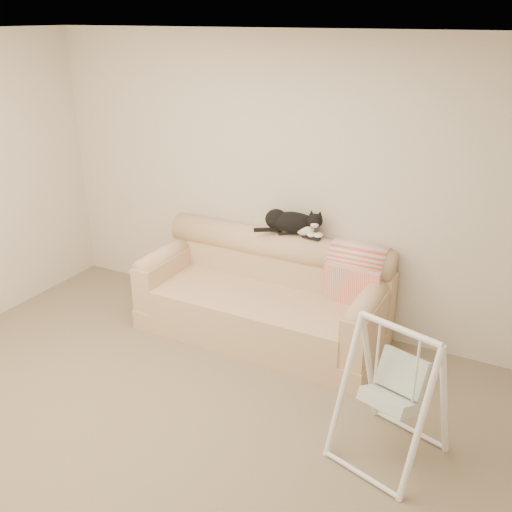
{
  "coord_description": "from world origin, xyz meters",
  "views": [
    {
      "loc": [
        2.0,
        -2.48,
        2.71
      ],
      "look_at": [
        0.02,
        1.27,
        0.9
      ],
      "focal_mm": 40.0,
      "sensor_mm": 36.0,
      "label": 1
    }
  ],
  "objects_px": {
    "sofa": "(265,296)",
    "remote_b": "(311,238)",
    "remote_a": "(288,232)",
    "tuxedo_cat": "(292,222)",
    "baby_swing": "(394,392)"
  },
  "relations": [
    {
      "from": "sofa",
      "to": "remote_b",
      "type": "bearing_deg",
      "value": 32.98
    },
    {
      "from": "remote_a",
      "to": "tuxedo_cat",
      "type": "xyz_separation_m",
      "value": [
        0.04,
        0.0,
        0.1
      ]
    },
    {
      "from": "remote_a",
      "to": "tuxedo_cat",
      "type": "distance_m",
      "value": 0.11
    },
    {
      "from": "sofa",
      "to": "remote_b",
      "type": "height_order",
      "value": "remote_b"
    },
    {
      "from": "remote_b",
      "to": "tuxedo_cat",
      "type": "xyz_separation_m",
      "value": [
        -0.19,
        0.02,
        0.1
      ]
    },
    {
      "from": "sofa",
      "to": "tuxedo_cat",
      "type": "height_order",
      "value": "tuxedo_cat"
    },
    {
      "from": "tuxedo_cat",
      "to": "baby_swing",
      "type": "relative_size",
      "value": 0.63
    },
    {
      "from": "remote_b",
      "to": "baby_swing",
      "type": "height_order",
      "value": "baby_swing"
    },
    {
      "from": "baby_swing",
      "to": "remote_b",
      "type": "bearing_deg",
      "value": 131.41
    },
    {
      "from": "tuxedo_cat",
      "to": "remote_a",
      "type": "bearing_deg",
      "value": -175.86
    },
    {
      "from": "remote_a",
      "to": "remote_b",
      "type": "bearing_deg",
      "value": -3.86
    },
    {
      "from": "remote_a",
      "to": "remote_b",
      "type": "xyz_separation_m",
      "value": [
        0.23,
        -0.02,
        -0.0
      ]
    },
    {
      "from": "tuxedo_cat",
      "to": "sofa",
      "type": "bearing_deg",
      "value": -121.31
    },
    {
      "from": "remote_a",
      "to": "baby_swing",
      "type": "height_order",
      "value": "baby_swing"
    },
    {
      "from": "sofa",
      "to": "baby_swing",
      "type": "height_order",
      "value": "baby_swing"
    }
  ]
}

